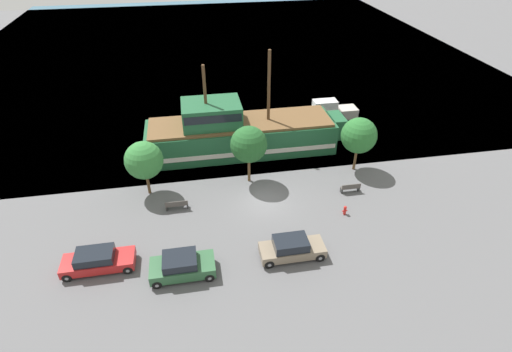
{
  "coord_description": "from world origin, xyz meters",
  "views": [
    {
      "loc": [
        -5.18,
        -25.27,
        20.06
      ],
      "look_at": [
        -0.34,
        2.0,
        1.2
      ],
      "focal_mm": 28.0,
      "sensor_mm": 36.0,
      "label": 1
    }
  ],
  "objects_px": {
    "parked_car_curb_front": "(98,260)",
    "bench_promenade_east": "(351,188)",
    "fire_hydrant": "(345,210)",
    "pirate_ship": "(238,133)",
    "parked_car_curb_rear": "(182,266)",
    "parked_car_curb_mid": "(292,248)",
    "moored_boat_dockside": "(328,111)",
    "bench_promenade_west": "(177,205)"
  },
  "relations": [
    {
      "from": "fire_hydrant",
      "to": "parked_car_curb_front",
      "type": "bearing_deg",
      "value": -172.08
    },
    {
      "from": "moored_boat_dockside",
      "to": "bench_promenade_east",
      "type": "height_order",
      "value": "moored_boat_dockside"
    },
    {
      "from": "bench_promenade_west",
      "to": "moored_boat_dockside",
      "type": "bearing_deg",
      "value": 38.89
    },
    {
      "from": "parked_car_curb_rear",
      "to": "fire_hydrant",
      "type": "relative_size",
      "value": 5.46
    },
    {
      "from": "parked_car_curb_front",
      "to": "fire_hydrant",
      "type": "bearing_deg",
      "value": 7.92
    },
    {
      "from": "fire_hydrant",
      "to": "bench_promenade_west",
      "type": "distance_m",
      "value": 13.21
    },
    {
      "from": "parked_car_curb_mid",
      "to": "parked_car_curb_front",
      "type": "bearing_deg",
      "value": 174.86
    },
    {
      "from": "parked_car_curb_rear",
      "to": "bench_promenade_east",
      "type": "height_order",
      "value": "parked_car_curb_rear"
    },
    {
      "from": "parked_car_curb_mid",
      "to": "bench_promenade_west",
      "type": "height_order",
      "value": "parked_car_curb_mid"
    },
    {
      "from": "parked_car_curb_front",
      "to": "parked_car_curb_mid",
      "type": "height_order",
      "value": "parked_car_curb_mid"
    },
    {
      "from": "parked_car_curb_mid",
      "to": "bench_promenade_west",
      "type": "distance_m",
      "value": 10.1
    },
    {
      "from": "moored_boat_dockside",
      "to": "bench_promenade_west",
      "type": "bearing_deg",
      "value": -141.11
    },
    {
      "from": "moored_boat_dockside",
      "to": "parked_car_curb_mid",
      "type": "relative_size",
      "value": 1.47
    },
    {
      "from": "bench_promenade_east",
      "to": "moored_boat_dockside",
      "type": "bearing_deg",
      "value": 79.4
    },
    {
      "from": "pirate_ship",
      "to": "bench_promenade_east",
      "type": "xyz_separation_m",
      "value": [
        8.26,
        -8.49,
        -1.51
      ]
    },
    {
      "from": "parked_car_curb_mid",
      "to": "bench_promenade_east",
      "type": "distance_m",
      "value": 9.25
    },
    {
      "from": "pirate_ship",
      "to": "bench_promenade_east",
      "type": "bearing_deg",
      "value": -45.78
    },
    {
      "from": "parked_car_curb_rear",
      "to": "moored_boat_dockside",
      "type": "bearing_deg",
      "value": 50.94
    },
    {
      "from": "parked_car_curb_rear",
      "to": "bench_promenade_west",
      "type": "relative_size",
      "value": 2.36
    },
    {
      "from": "parked_car_curb_front",
      "to": "bench_promenade_east",
      "type": "height_order",
      "value": "parked_car_curb_front"
    },
    {
      "from": "pirate_ship",
      "to": "bench_promenade_west",
      "type": "distance_m",
      "value": 10.41
    },
    {
      "from": "parked_car_curb_rear",
      "to": "bench_promenade_east",
      "type": "distance_m",
      "value": 15.62
    },
    {
      "from": "pirate_ship",
      "to": "parked_car_curb_front",
      "type": "height_order",
      "value": "pirate_ship"
    },
    {
      "from": "parked_car_curb_rear",
      "to": "bench_promenade_east",
      "type": "relative_size",
      "value": 2.56
    },
    {
      "from": "parked_car_curb_front",
      "to": "bench_promenade_east",
      "type": "xyz_separation_m",
      "value": [
        19.57,
        5.2,
        -0.28
      ]
    },
    {
      "from": "moored_boat_dockside",
      "to": "parked_car_curb_mid",
      "type": "bearing_deg",
      "value": -114.71
    },
    {
      "from": "moored_boat_dockside",
      "to": "bench_promenade_east",
      "type": "relative_size",
      "value": 4.0
    },
    {
      "from": "moored_boat_dockside",
      "to": "bench_promenade_east",
      "type": "distance_m",
      "value": 14.16
    },
    {
      "from": "pirate_ship",
      "to": "fire_hydrant",
      "type": "bearing_deg",
      "value": -58.81
    },
    {
      "from": "pirate_ship",
      "to": "parked_car_curb_mid",
      "type": "relative_size",
      "value": 4.32
    },
    {
      "from": "parked_car_curb_front",
      "to": "fire_hydrant",
      "type": "height_order",
      "value": "parked_car_curb_front"
    },
    {
      "from": "parked_car_curb_rear",
      "to": "pirate_ship",
      "type": "bearing_deg",
      "value": 68.93
    },
    {
      "from": "parked_car_curb_front",
      "to": "parked_car_curb_rear",
      "type": "relative_size",
      "value": 1.12
    },
    {
      "from": "parked_car_curb_front",
      "to": "bench_promenade_east",
      "type": "bearing_deg",
      "value": 14.87
    },
    {
      "from": "moored_boat_dockside",
      "to": "bench_promenade_east",
      "type": "bearing_deg",
      "value": -100.6
    },
    {
      "from": "moored_boat_dockside",
      "to": "parked_car_curb_rear",
      "type": "relative_size",
      "value": 1.56
    },
    {
      "from": "fire_hydrant",
      "to": "bench_promenade_east",
      "type": "height_order",
      "value": "bench_promenade_east"
    },
    {
      "from": "pirate_ship",
      "to": "moored_boat_dockside",
      "type": "height_order",
      "value": "pirate_ship"
    },
    {
      "from": "parked_car_curb_front",
      "to": "parked_car_curb_rear",
      "type": "height_order",
      "value": "parked_car_curb_rear"
    },
    {
      "from": "parked_car_curb_mid",
      "to": "bench_promenade_east",
      "type": "bearing_deg",
      "value": 43.4
    },
    {
      "from": "parked_car_curb_rear",
      "to": "parked_car_curb_mid",
      "type": "bearing_deg",
      "value": 2.58
    },
    {
      "from": "bench_promenade_east",
      "to": "bench_promenade_west",
      "type": "relative_size",
      "value": 0.92
    }
  ]
}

